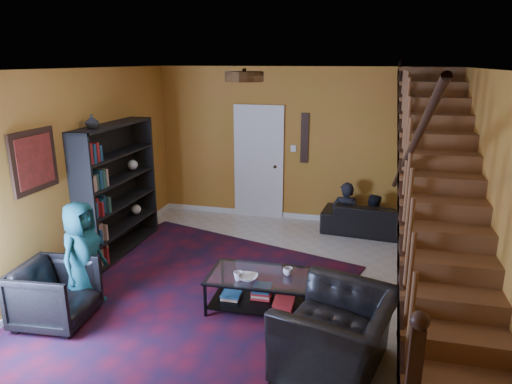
# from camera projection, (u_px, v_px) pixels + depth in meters

# --- Properties ---
(floor) EXTENTS (5.50, 5.50, 0.00)m
(floor) POSITION_uv_depth(u_px,v_px,m) (262.00, 284.00, 6.13)
(floor) COLOR beige
(floor) RESTS_ON ground
(room) EXTENTS (5.50, 5.50, 5.50)m
(room) POSITION_uv_depth(u_px,v_px,m) (203.00, 236.00, 7.67)
(room) COLOR #C16C2B
(room) RESTS_ON ground
(staircase) EXTENTS (0.95, 5.02, 3.18)m
(staircase) POSITION_uv_depth(u_px,v_px,m) (441.00, 196.00, 5.25)
(staircase) COLOR brown
(staircase) RESTS_ON floor
(bookshelf) EXTENTS (0.35, 1.80, 2.00)m
(bookshelf) POSITION_uv_depth(u_px,v_px,m) (118.00, 192.00, 6.98)
(bookshelf) COLOR black
(bookshelf) RESTS_ON floor
(door) EXTENTS (0.82, 0.05, 2.05)m
(door) POSITION_uv_depth(u_px,v_px,m) (259.00, 164.00, 8.55)
(door) COLOR silver
(door) RESTS_ON floor
(framed_picture) EXTENTS (0.04, 0.74, 0.74)m
(framed_picture) POSITION_uv_depth(u_px,v_px,m) (34.00, 161.00, 5.40)
(framed_picture) COLOR maroon
(framed_picture) RESTS_ON room
(wall_hanging) EXTENTS (0.14, 0.03, 0.90)m
(wall_hanging) POSITION_uv_depth(u_px,v_px,m) (305.00, 138.00, 8.21)
(wall_hanging) COLOR black
(wall_hanging) RESTS_ON room
(ceiling_fixture) EXTENTS (0.40, 0.40, 0.10)m
(ceiling_fixture) POSITION_uv_depth(u_px,v_px,m) (244.00, 77.00, 4.63)
(ceiling_fixture) COLOR #3F2814
(ceiling_fixture) RESTS_ON room
(rug) EXTENTS (4.90, 5.27, 0.02)m
(rug) POSITION_uv_depth(u_px,v_px,m) (164.00, 299.00, 5.74)
(rug) COLOR #490D19
(rug) RESTS_ON floor
(sofa) EXTENTS (1.90, 0.90, 0.54)m
(sofa) POSITION_uv_depth(u_px,v_px,m) (377.00, 219.00, 7.86)
(sofa) COLOR black
(sofa) RESTS_ON floor
(armchair_left) EXTENTS (0.86, 0.84, 0.72)m
(armchair_left) POSITION_uv_depth(u_px,v_px,m) (55.00, 294.00, 5.14)
(armchair_left) COLOR black
(armchair_left) RESTS_ON floor
(armchair_right) EXTENTS (1.27, 1.37, 0.75)m
(armchair_right) POSITION_uv_depth(u_px,v_px,m) (337.00, 333.00, 4.38)
(armchair_right) COLOR black
(armchair_right) RESTS_ON floor
(person_adult_a) EXTENTS (0.50, 0.34, 1.33)m
(person_adult_a) POSITION_uv_depth(u_px,v_px,m) (345.00, 218.00, 8.04)
(person_adult_a) COLOR black
(person_adult_a) RESTS_ON sofa
(person_adult_b) EXTENTS (0.60, 0.49, 1.14)m
(person_adult_b) POSITION_uv_depth(u_px,v_px,m) (371.00, 226.00, 7.96)
(person_adult_b) COLOR black
(person_adult_b) RESTS_ON sofa
(person_child) EXTENTS (0.47, 0.68, 1.33)m
(person_child) POSITION_uv_depth(u_px,v_px,m) (82.00, 255.00, 5.42)
(person_child) COLOR #165551
(person_child) RESTS_ON armchair_left
(coffee_table) EXTENTS (1.23, 0.74, 0.46)m
(coffee_table) POSITION_uv_depth(u_px,v_px,m) (260.00, 290.00, 5.43)
(coffee_table) COLOR black
(coffee_table) RESTS_ON floor
(cup_a) EXTENTS (0.14, 0.14, 0.09)m
(cup_a) POSITION_uv_depth(u_px,v_px,m) (288.00, 272.00, 5.36)
(cup_a) COLOR #999999
(cup_a) RESTS_ON coffee_table
(cup_b) EXTENTS (0.14, 0.14, 0.10)m
(cup_b) POSITION_uv_depth(u_px,v_px,m) (238.00, 276.00, 5.24)
(cup_b) COLOR #999999
(cup_b) RESTS_ON coffee_table
(bowl) EXTENTS (0.22, 0.22, 0.05)m
(bowl) POSITION_uv_depth(u_px,v_px,m) (248.00, 278.00, 5.25)
(bowl) COLOR #999999
(bowl) RESTS_ON coffee_table
(vase) EXTENTS (0.18, 0.18, 0.19)m
(vase) POSITION_uv_depth(u_px,v_px,m) (92.00, 122.00, 6.20)
(vase) COLOR #999999
(vase) RESTS_ON bookshelf
(popcorn_bucket) EXTENTS (0.20, 0.20, 0.17)m
(popcorn_bucket) POSITION_uv_depth(u_px,v_px,m) (97.00, 295.00, 5.63)
(popcorn_bucket) COLOR red
(popcorn_bucket) RESTS_ON rug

